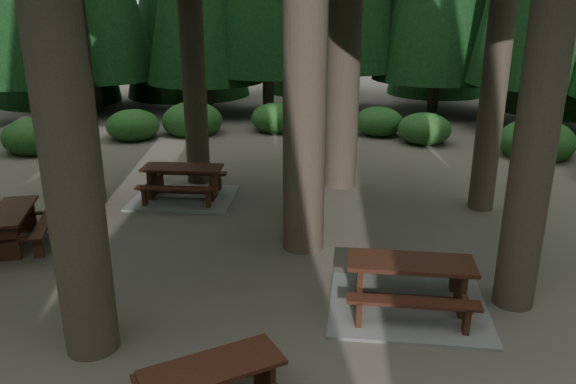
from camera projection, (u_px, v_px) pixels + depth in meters
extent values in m
plane|color=#4E483F|center=(266.00, 252.00, 11.45)|extent=(80.00, 80.00, 0.00)
cube|color=gray|center=(408.00, 307.00, 9.34)|extent=(3.04, 2.71, 0.05)
cube|color=#381B10|center=(411.00, 263.00, 9.07)|extent=(2.16, 1.26, 0.07)
cube|color=#381B10|center=(407.00, 263.00, 9.82)|extent=(2.04, 0.77, 0.06)
cube|color=#381B10|center=(413.00, 302.00, 8.55)|extent=(2.04, 0.77, 0.06)
cube|color=#381B10|center=(360.00, 284.00, 9.31)|extent=(0.24, 0.62, 0.81)
cube|color=#381B10|center=(360.00, 280.00, 9.29)|extent=(0.49, 1.61, 0.07)
cube|color=#381B10|center=(460.00, 290.00, 9.12)|extent=(0.24, 0.62, 0.81)
cube|color=#381B10|center=(461.00, 286.00, 9.10)|extent=(0.49, 1.61, 0.07)
cube|color=#381B10|center=(409.00, 298.00, 9.28)|extent=(1.66, 0.50, 0.09)
cube|color=#381B10|center=(11.00, 212.00, 11.53)|extent=(0.86, 1.88, 0.06)
cube|color=#381B10|center=(44.00, 223.00, 11.74)|extent=(0.40, 1.84, 0.05)
cube|color=#381B10|center=(4.00, 243.00, 10.98)|extent=(0.56, 0.13, 0.73)
cube|color=#381B10|center=(4.00, 240.00, 10.96)|extent=(1.47, 0.20, 0.06)
cube|color=#381B10|center=(22.00, 217.00, 12.33)|extent=(0.56, 0.13, 0.73)
cube|color=#381B10|center=(22.00, 214.00, 12.31)|extent=(1.47, 0.20, 0.06)
cube|color=#381B10|center=(15.00, 237.00, 11.72)|extent=(0.21, 1.52, 0.08)
cube|color=gray|center=(184.00, 198.00, 14.55)|extent=(2.94, 2.59, 0.05)
cube|color=#381B10|center=(182.00, 168.00, 14.28)|extent=(2.12, 1.17, 0.07)
cube|color=#381B10|center=(189.00, 173.00, 15.02)|extent=(2.02, 0.68, 0.06)
cube|color=#381B10|center=(176.00, 189.00, 13.76)|extent=(2.02, 0.68, 0.06)
cube|color=#381B10|center=(153.00, 183.00, 14.49)|extent=(0.21, 0.62, 0.80)
cube|color=#381B10|center=(152.00, 181.00, 14.47)|extent=(0.41, 1.60, 0.07)
cube|color=#381B10|center=(214.00, 185.00, 14.36)|extent=(0.21, 0.62, 0.80)
cube|color=#381B10|center=(214.00, 182.00, 14.34)|extent=(0.41, 1.60, 0.07)
cube|color=#381B10|center=(184.00, 191.00, 14.49)|extent=(1.66, 0.43, 0.09)
cube|color=#381B10|center=(212.00, 367.00, 6.70)|extent=(1.83, 1.23, 0.06)
cube|color=#381B10|center=(198.00, 362.00, 7.27)|extent=(1.68, 0.83, 0.05)
cube|color=#381B10|center=(264.00, 377.00, 7.12)|extent=(0.26, 0.51, 0.68)
cube|color=#381B10|center=(264.00, 373.00, 7.10)|extent=(0.56, 1.31, 0.06)
ellipsoid|color=#1B4F1C|center=(536.00, 144.00, 18.43)|extent=(2.42, 2.42, 1.49)
ellipsoid|color=#1B4F1C|center=(424.00, 132.00, 20.20)|extent=(1.90, 1.90, 1.17)
ellipsoid|color=#1B4F1C|center=(378.00, 124.00, 21.45)|extent=(1.84, 1.84, 1.13)
ellipsoid|color=#1B4F1C|center=(276.00, 121.00, 22.04)|extent=(1.95, 1.95, 1.20)
ellipsoid|color=#1B4F1C|center=(193.00, 123.00, 21.64)|extent=(2.31, 2.31, 1.42)
ellipsoid|color=#1B4F1C|center=(133.00, 128.00, 20.79)|extent=(1.93, 1.93, 1.19)
ellipsoid|color=#1B4F1C|center=(36.00, 140.00, 19.05)|extent=(2.15, 2.15, 1.32)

